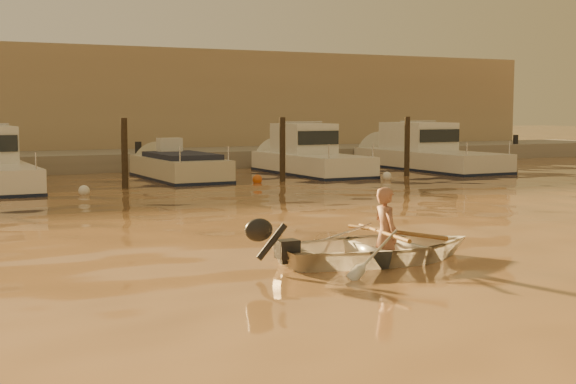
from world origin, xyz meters
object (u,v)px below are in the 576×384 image
moored_boat_4 (311,156)px  moored_boat_5 (429,153)px  moored_boat_3 (179,172)px  dinghy (380,248)px  waterfront_building (46,106)px  person (386,234)px

moored_boat_4 → moored_boat_5: 5.04m
moored_boat_3 → moored_boat_5: (9.87, 0.00, 0.40)m
dinghy → waterfront_building: 25.84m
person → moored_boat_3: size_ratio=0.25×
waterfront_building → moored_boat_5: bearing=-42.4°
moored_boat_3 → waterfront_building: bearing=101.2°
waterfront_building → dinghy: bearing=-89.6°
dinghy → moored_boat_4: 16.26m
moored_boat_3 → moored_boat_4: moored_boat_4 is taller
moored_boat_4 → waterfront_building: waterfront_building is taller
person → moored_boat_3: person is taller
dinghy → moored_boat_3: bearing=-4.1°
moored_boat_5 → person: bearing=-128.6°
moored_boat_3 → person: bearing=-97.3°
moored_boat_4 → moored_boat_3: bearing=180.0°
moored_boat_4 → dinghy: bearing=-114.9°
dinghy → waterfront_building: size_ratio=0.07×
moored_boat_5 → moored_boat_3: bearing=180.0°
dinghy → moored_boat_4: (6.83, 14.75, 0.42)m
moored_boat_3 → moored_boat_5: moored_boat_5 is taller
moored_boat_5 → moored_boat_4: bearing=180.0°
person → moored_boat_5: 18.87m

